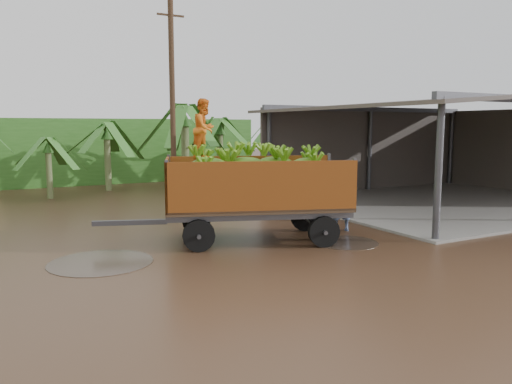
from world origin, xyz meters
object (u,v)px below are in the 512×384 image
at_px(banana_trailer, 255,187).
at_px(man_blue, 341,199).
at_px(man_grey, 324,186).
at_px(utility_pole, 172,100).

xyz_separation_m(banana_trailer, man_blue, (2.90, -0.11, -0.53)).
height_order(banana_trailer, man_grey, banana_trailer).
bearing_deg(banana_trailer, man_grey, 52.12).
distance_m(banana_trailer, man_grey, 5.22).
distance_m(banana_trailer, utility_pole, 9.59).
relative_size(banana_trailer, man_blue, 3.54).
distance_m(man_grey, utility_pole, 8.04).
distance_m(man_blue, man_grey, 3.26).
xyz_separation_m(banana_trailer, utility_pole, (0.74, 9.14, 2.82)).
bearing_deg(banana_trailer, man_blue, 17.41).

